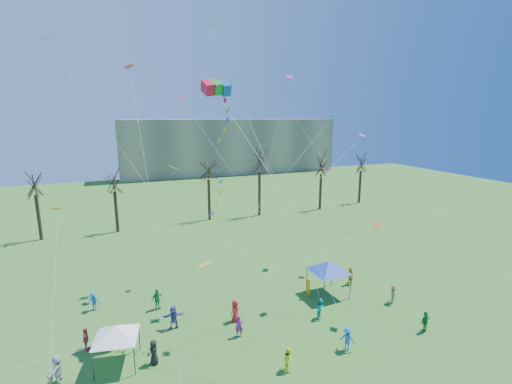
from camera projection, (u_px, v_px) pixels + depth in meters
name	position (u px, v px, depth m)	size (l,w,h in m)	color
distant_building	(229.00, 146.00, 101.88)	(60.00, 14.00, 15.00)	gray
bare_tree_row	(192.00, 176.00, 52.87)	(70.10, 6.95, 11.22)	black
big_box_kite	(224.00, 159.00, 25.37)	(4.24, 8.19, 21.72)	red
canopy_tent_white	(116.00, 331.00, 22.72)	(3.67, 3.67, 2.80)	#3F3F44
canopy_tent_blue	(329.00, 266.00, 31.76)	(4.26, 4.26, 3.20)	#3F3F44
festival_crowd	(228.00, 324.00, 26.22)	(26.63, 14.32, 1.83)	#C54018
small_kites_aloft	(238.00, 143.00, 28.76)	(29.20, 16.93, 33.88)	#E1570B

